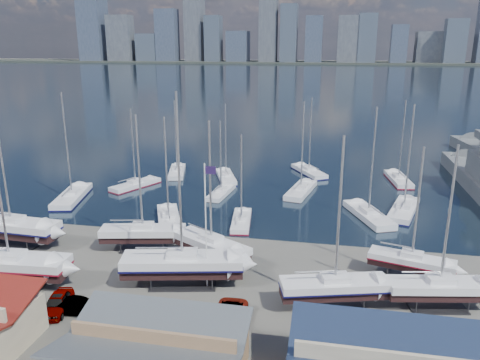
# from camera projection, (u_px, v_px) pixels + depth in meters

# --- Properties ---
(ground) EXTENTS (1400.00, 1400.00, 0.00)m
(ground) POSITION_uv_depth(u_px,v_px,m) (212.00, 275.00, 47.72)
(ground) COLOR #605E59
(ground) RESTS_ON ground
(water) EXTENTS (1400.00, 600.00, 0.40)m
(water) POSITION_uv_depth(u_px,v_px,m) (318.00, 77.00, 339.94)
(water) COLOR #172534
(water) RESTS_ON ground
(far_shore) EXTENTS (1400.00, 80.00, 2.20)m
(far_shore) POSITION_uv_depth(u_px,v_px,m) (325.00, 63.00, 584.64)
(far_shore) COLOR #2D332D
(far_shore) RESTS_ON ground
(skyline) EXTENTS (639.14, 43.80, 107.69)m
(skyline) POSITION_uv_depth(u_px,v_px,m) (320.00, 31.00, 569.64)
(skyline) COLOR #475166
(skyline) RESTS_ON far_shore
(shed_grey) EXTENTS (12.60, 8.40, 4.17)m
(shed_grey) POSITION_uv_depth(u_px,v_px,m) (153.00, 355.00, 32.04)
(shed_grey) COLOR #8C6B4C
(shed_grey) RESTS_ON ground
(sailboat_cradle_0) EXTENTS (11.72, 3.85, 18.49)m
(sailboat_cradle_0) POSITION_uv_depth(u_px,v_px,m) (12.00, 227.00, 54.37)
(sailboat_cradle_0) COLOR #2D2D33
(sailboat_cradle_0) RESTS_ON ground
(sailboat_cradle_1) EXTENTS (11.67, 4.05, 18.34)m
(sailboat_cradle_1) POSITION_uv_depth(u_px,v_px,m) (10.00, 265.00, 45.11)
(sailboat_cradle_1) COLOR #2D2D33
(sailboat_cradle_1) RESTS_ON ground
(sailboat_cradle_2) EXTENTS (9.84, 4.57, 15.54)m
(sailboat_cradle_2) POSITION_uv_depth(u_px,v_px,m) (143.00, 233.00, 53.08)
(sailboat_cradle_2) COLOR #2D2D33
(sailboat_cradle_2) RESTS_ON ground
(sailboat_cradle_3) EXTENTS (12.17, 5.67, 18.76)m
(sailboat_cradle_3) POSITION_uv_depth(u_px,v_px,m) (182.00, 264.00, 45.19)
(sailboat_cradle_3) COLOR #2D2D33
(sailboat_cradle_3) RESTS_ON ground
(sailboat_cradle_4) EXTENTS (9.44, 7.09, 15.42)m
(sailboat_cradle_4) POSITION_uv_depth(u_px,v_px,m) (211.00, 245.00, 49.84)
(sailboat_cradle_4) COLOR #2D2D33
(sailboat_cradle_4) RESTS_ON ground
(sailboat_cradle_5) EXTENTS (10.02, 5.22, 15.62)m
(sailboat_cradle_5) POSITION_uv_depth(u_px,v_px,m) (335.00, 287.00, 41.24)
(sailboat_cradle_5) COLOR #2D2D33
(sailboat_cradle_5) RESTS_ON ground
(sailboat_cradle_6) EXTENTS (8.59, 4.47, 13.57)m
(sailboat_cradle_6) POSITION_uv_depth(u_px,v_px,m) (411.00, 262.00, 46.30)
(sailboat_cradle_6) COLOR #2D2D33
(sailboat_cradle_6) RESTS_ON ground
(sailboat_cradle_7) EXTENTS (9.38, 4.12, 14.89)m
(sailboat_cradle_7) POSITION_uv_depth(u_px,v_px,m) (440.00, 288.00, 41.15)
(sailboat_cradle_7) COLOR #2D2D33
(sailboat_cradle_7) RESTS_ON ground
(sailboat_moored_0) EXTENTS (5.61, 11.71, 16.88)m
(sailboat_moored_0) POSITION_uv_depth(u_px,v_px,m) (72.00, 198.00, 70.82)
(sailboat_moored_0) COLOR black
(sailboat_moored_0) RESTS_ON water
(sailboat_moored_1) EXTENTS (6.36, 9.27, 13.60)m
(sailboat_moored_1) POSITION_uv_depth(u_px,v_px,m) (136.00, 186.00, 76.96)
(sailboat_moored_1) COLOR black
(sailboat_moored_1) RESTS_ON water
(sailboat_moored_2) EXTENTS (4.83, 9.62, 13.98)m
(sailboat_moored_2) POSITION_uv_depth(u_px,v_px,m) (177.00, 173.00, 84.76)
(sailboat_moored_2) COLOR black
(sailboat_moored_2) RESTS_ON water
(sailboat_moored_3) EXTENTS (6.28, 10.11, 14.66)m
(sailboat_moored_3) POSITION_uv_depth(u_px,v_px,m) (169.00, 220.00, 61.88)
(sailboat_moored_3) COLOR black
(sailboat_moored_3) RESTS_ON water
(sailboat_moored_4) EXTENTS (3.12, 8.30, 12.23)m
(sailboat_moored_4) POSITION_uv_depth(u_px,v_px,m) (221.00, 193.00, 72.95)
(sailboat_moored_4) COLOR black
(sailboat_moored_4) RESTS_ON water
(sailboat_moored_5) EXTENTS (5.66, 9.54, 13.79)m
(sailboat_moored_5) POSITION_uv_depth(u_px,v_px,m) (226.00, 178.00, 81.50)
(sailboat_moored_5) COLOR black
(sailboat_moored_5) RESTS_ON water
(sailboat_moored_6) EXTENTS (3.35, 8.54, 12.43)m
(sailboat_moored_6) POSITION_uv_depth(u_px,v_px,m) (241.00, 222.00, 61.30)
(sailboat_moored_6) COLOR black
(sailboat_moored_6) RESTS_ON water
(sailboat_moored_7) EXTENTS (4.71, 10.40, 15.17)m
(sailboat_moored_7) POSITION_uv_depth(u_px,v_px,m) (301.00, 191.00, 73.85)
(sailboat_moored_7) COLOR black
(sailboat_moored_7) RESTS_ON water
(sailboat_moored_8) EXTENTS (7.20, 9.69, 14.42)m
(sailboat_moored_8) POSITION_uv_depth(u_px,v_px,m) (309.00, 172.00, 85.05)
(sailboat_moored_8) COLOR black
(sailboat_moored_8) RESTS_ON water
(sailboat_moored_9) EXTENTS (6.68, 10.77, 15.77)m
(sailboat_moored_9) POSITION_uv_depth(u_px,v_px,m) (368.00, 216.00, 63.25)
(sailboat_moored_9) COLOR black
(sailboat_moored_9) RESTS_ON water
(sailboat_moored_10) EXTENTS (5.81, 11.01, 15.85)m
(sailboat_moored_10) POSITION_uv_depth(u_px,v_px,m) (404.00, 211.00, 65.11)
(sailboat_moored_10) COLOR black
(sailboat_moored_10) RESTS_ON water
(sailboat_moored_11) EXTENTS (4.01, 10.06, 14.62)m
(sailboat_moored_11) POSITION_uv_depth(u_px,v_px,m) (398.00, 180.00, 80.03)
(sailboat_moored_11) COLOR black
(sailboat_moored_11) RESTS_ON water
(car_a) EXTENTS (2.80, 4.91, 1.57)m
(car_a) POSITION_uv_depth(u_px,v_px,m) (57.00, 303.00, 41.07)
(car_a) COLOR gray
(car_a) RESTS_ON ground
(car_b) EXTENTS (4.28, 1.78, 1.38)m
(car_b) POSITION_uv_depth(u_px,v_px,m) (79.00, 307.00, 40.69)
(car_b) COLOR gray
(car_b) RESTS_ON ground
(car_c) EXTENTS (2.79, 5.71, 1.56)m
(car_c) POSITION_uv_depth(u_px,v_px,m) (229.00, 318.00, 38.85)
(car_c) COLOR gray
(car_c) RESTS_ON ground
(car_d) EXTENTS (4.12, 5.82, 1.56)m
(car_d) POSITION_uv_depth(u_px,v_px,m) (326.00, 338.00, 36.21)
(car_d) COLOR gray
(car_d) RESTS_ON ground
(flagpole) EXTENTS (1.10, 0.12, 12.43)m
(flagpole) POSITION_uv_depth(u_px,v_px,m) (207.00, 218.00, 43.22)
(flagpole) COLOR white
(flagpole) RESTS_ON ground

